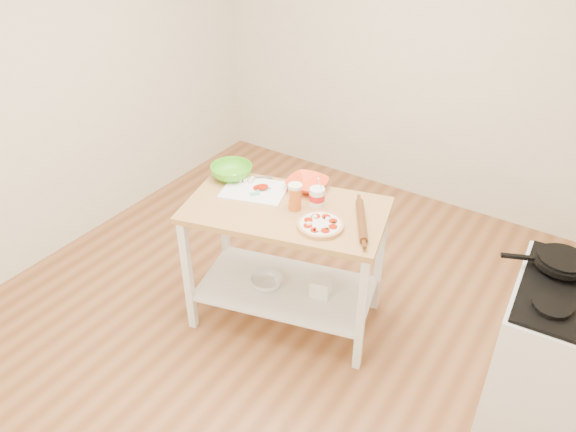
# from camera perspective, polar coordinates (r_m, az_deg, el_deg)

# --- Properties ---
(room_shell) EXTENTS (4.04, 4.54, 2.74)m
(room_shell) POSITION_cam_1_polar(r_m,az_deg,el_deg) (3.08, -1.90, 6.25)
(room_shell) COLOR #986038
(room_shell) RESTS_ON ground
(prep_island) EXTENTS (1.36, 0.96, 0.90)m
(prep_island) POSITION_cam_1_polar(r_m,az_deg,el_deg) (3.59, -0.23, -2.49)
(prep_island) COLOR #B6884A
(prep_island) RESTS_ON ground
(gas_stove) EXTENTS (0.69, 0.79, 1.11)m
(gas_stove) POSITION_cam_1_polar(r_m,az_deg,el_deg) (3.39, 26.05, -13.20)
(gas_stove) COLOR white
(gas_stove) RESTS_ON ground
(skillet) EXTENTS (0.42, 0.28, 0.03)m
(skillet) POSITION_cam_1_polar(r_m,az_deg,el_deg) (3.21, 25.98, -4.15)
(skillet) COLOR black
(skillet) RESTS_ON gas_stove
(pizza) EXTENTS (0.27, 0.27, 0.04)m
(pizza) POSITION_cam_1_polar(r_m,az_deg,el_deg) (3.26, 3.30, -0.92)
(pizza) COLOR #E0A15F
(pizza) RESTS_ON prep_island
(cutting_board) EXTENTS (0.47, 0.41, 0.04)m
(cutting_board) POSITION_cam_1_polar(r_m,az_deg,el_deg) (3.62, -3.42, 2.71)
(cutting_board) COLOR white
(cutting_board) RESTS_ON prep_island
(spatula) EXTENTS (0.08, 0.15, 0.01)m
(spatula) POSITION_cam_1_polar(r_m,az_deg,el_deg) (3.58, -2.93, 2.52)
(spatula) COLOR #4BBAA0
(spatula) RESTS_ON cutting_board
(knife) EXTENTS (0.22, 0.19, 0.01)m
(knife) POSITION_cam_1_polar(r_m,az_deg,el_deg) (3.73, -4.26, 3.83)
(knife) COLOR silver
(knife) RESTS_ON cutting_board
(orange_bowl) EXTENTS (0.28, 0.28, 0.06)m
(orange_bowl) POSITION_cam_1_polar(r_m,az_deg,el_deg) (3.63, 1.96, 3.26)
(orange_bowl) COLOR #F64A1E
(orange_bowl) RESTS_ON prep_island
(green_bowl) EXTENTS (0.35, 0.35, 0.09)m
(green_bowl) POSITION_cam_1_polar(r_m,az_deg,el_deg) (3.77, -5.76, 4.52)
(green_bowl) COLOR #4AAE1C
(green_bowl) RESTS_ON prep_island
(beer_pint) EXTENTS (0.08, 0.08, 0.17)m
(beer_pint) POSITION_cam_1_polar(r_m,az_deg,el_deg) (3.39, 0.72, 1.98)
(beer_pint) COLOR #C55C1C
(beer_pint) RESTS_ON prep_island
(yogurt_tub) EXTENTS (0.10, 0.10, 0.21)m
(yogurt_tub) POSITION_cam_1_polar(r_m,az_deg,el_deg) (3.45, 2.97, 1.97)
(yogurt_tub) COLOR white
(yogurt_tub) RESTS_ON prep_island
(rolling_pin) EXTENTS (0.25, 0.38, 0.05)m
(rolling_pin) POSITION_cam_1_polar(r_m,az_deg,el_deg) (3.31, 7.47, -0.47)
(rolling_pin) COLOR #5E3415
(rolling_pin) RESTS_ON prep_island
(shelf_glass_bowl) EXTENTS (0.25, 0.25, 0.07)m
(shelf_glass_bowl) POSITION_cam_1_polar(r_m,az_deg,el_deg) (3.82, -2.21, -6.71)
(shelf_glass_bowl) COLOR silver
(shelf_glass_bowl) RESTS_ON prep_island
(shelf_bin) EXTENTS (0.15, 0.15, 0.12)m
(shelf_bin) POSITION_cam_1_polar(r_m,az_deg,el_deg) (3.74, 3.37, -7.15)
(shelf_bin) COLOR white
(shelf_bin) RESTS_ON prep_island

